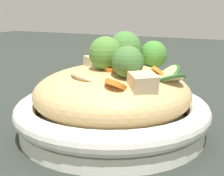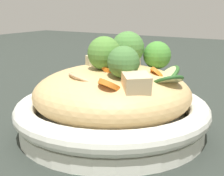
{
  "view_description": "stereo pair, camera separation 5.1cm",
  "coord_description": "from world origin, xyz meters",
  "views": [
    {
      "loc": [
        -0.44,
        -0.21,
        0.19
      ],
      "look_at": [
        0.0,
        0.0,
        0.07
      ],
      "focal_mm": 54.46,
      "sensor_mm": 36.0,
      "label": 1
    },
    {
      "loc": [
        -0.42,
        -0.26,
        0.19
      ],
      "look_at": [
        0.0,
        0.0,
        0.07
      ],
      "focal_mm": 54.46,
      "sensor_mm": 36.0,
      "label": 2
    }
  ],
  "objects": [
    {
      "name": "ground_plane",
      "position": [
        0.0,
        0.0,
        0.0
      ],
      "size": [
        3.0,
        3.0,
        0.0
      ],
      "primitive_type": "plane",
      "color": "#2B312C"
    },
    {
      "name": "serving_bowl",
      "position": [
        0.0,
        0.0,
        0.03
      ],
      "size": [
        0.29,
        0.29,
        0.05
      ],
      "color": "white",
      "rests_on": "ground_plane"
    },
    {
      "name": "noodle_heap",
      "position": [
        -0.0,
        0.0,
        0.06
      ],
      "size": [
        0.24,
        0.24,
        0.08
      ],
      "color": "tan",
      "rests_on": "serving_bowl"
    },
    {
      "name": "broccoli_florets",
      "position": [
        0.02,
        -0.01,
        0.12
      ],
      "size": [
        0.17,
        0.1,
        0.07
      ],
      "color": "#8FB271",
      "rests_on": "serving_bowl"
    },
    {
      "name": "carrot_coins",
      "position": [
        -0.03,
        -0.03,
        0.1
      ],
      "size": [
        0.12,
        0.08,
        0.03
      ],
      "color": "orange",
      "rests_on": "serving_bowl"
    },
    {
      "name": "zucchini_slices",
      "position": [
        0.01,
        -0.08,
        0.09
      ],
      "size": [
        0.08,
        0.06,
        0.03
      ],
      "color": "beige",
      "rests_on": "serving_bowl"
    },
    {
      "name": "chicken_chunks",
      "position": [
        0.0,
        -0.02,
        0.1
      ],
      "size": [
        0.17,
        0.14,
        0.04
      ],
      "color": "#D0B789",
      "rests_on": "serving_bowl"
    }
  ]
}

